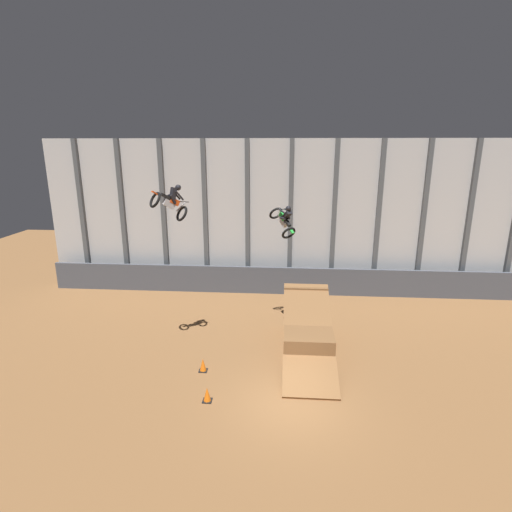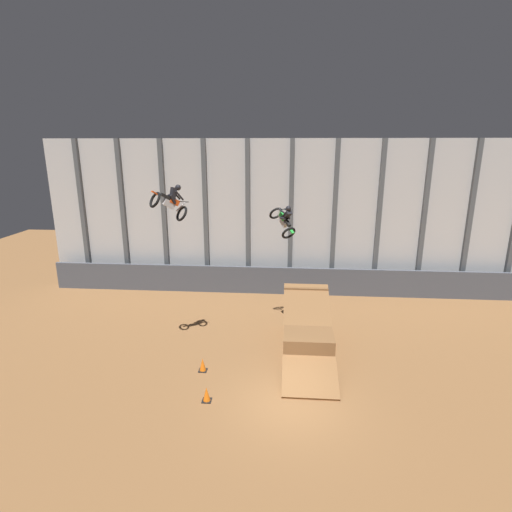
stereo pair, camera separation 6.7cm
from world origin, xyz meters
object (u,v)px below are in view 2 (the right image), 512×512
traffic_cone_near_ramp (203,365)px  dirt_ramp (307,330)px  rider_bike_right_air (284,220)px  traffic_cone_arena_edge (207,394)px  rider_bike_left_air (171,202)px

traffic_cone_near_ramp → dirt_ramp: bearing=28.9°
dirt_ramp → traffic_cone_near_ramp: dirt_ramp is taller
rider_bike_right_air → traffic_cone_arena_edge: size_ratio=3.07×
dirt_ramp → traffic_cone_arena_edge: size_ratio=10.94×
dirt_ramp → rider_bike_right_air: bearing=125.3°
dirt_ramp → rider_bike_right_air: size_ratio=3.56×
traffic_cone_arena_edge → dirt_ramp: bearing=49.2°
traffic_cone_near_ramp → rider_bike_left_air: bearing=129.8°
rider_bike_right_air → traffic_cone_arena_edge: 8.86m
dirt_ramp → rider_bike_right_air: 5.44m
rider_bike_right_air → rider_bike_left_air: bearing=171.3°
dirt_ramp → traffic_cone_arena_edge: 6.08m
dirt_ramp → rider_bike_left_air: 8.70m
rider_bike_left_air → dirt_ramp: bearing=54.3°
rider_bike_left_air → traffic_cone_near_ramp: size_ratio=2.99×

